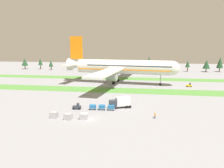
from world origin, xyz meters
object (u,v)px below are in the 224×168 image
object	(u,v)px
catering_truck	(120,102)
taxiway_marker_3	(118,92)
cargo_dolly_second	(102,107)
uld_container_0	(54,115)
taxiway_marker_0	(89,91)
taxiway_marker_1	(97,91)
taxiway_marker_2	(93,91)
airliner	(121,67)
ground_crew_marshaller	(115,101)
cargo_dolly_lead	(93,107)
pushback_tractor	(189,85)
cargo_dolly_third	(111,107)
uld_container_1	(84,116)
ground_crew_loader	(155,115)
uld_container_2	(68,117)
baggage_tug	(77,107)

from	to	relation	value
catering_truck	taxiway_marker_3	xyz separation A→B (m)	(-3.66, 23.04, -1.71)
cargo_dolly_second	taxiway_marker_3	world-z (taller)	cargo_dolly_second
uld_container_0	taxiway_marker_0	world-z (taller)	uld_container_0
taxiway_marker_0	taxiway_marker_1	bearing A→B (deg)	-1.92
taxiway_marker_1	taxiway_marker_2	xyz separation A→B (m)	(-2.27, 1.25, 0.05)
airliner	ground_crew_marshaller	bearing A→B (deg)	11.01
airliner	ground_crew_marshaller	world-z (taller)	airliner
taxiway_marker_2	cargo_dolly_lead	bearing A→B (deg)	-76.07
pushback_tractor	cargo_dolly_third	bearing A→B (deg)	150.70
taxiway_marker_0	taxiway_marker_2	distance (m)	1.80
taxiway_marker_3	pushback_tractor	bearing A→B (deg)	27.45
cargo_dolly_lead	cargo_dolly_second	size ratio (longest dim) A/B	1.00
uld_container_1	taxiway_marker_2	distance (m)	35.81
airliner	catering_truck	bearing A→B (deg)	13.73
cargo_dolly_second	ground_crew_marshaller	distance (m)	7.66
uld_container_1	taxiway_marker_2	xyz separation A→B (m)	(-6.17, 35.27, -0.51)
pushback_tractor	taxiway_marker_0	xyz separation A→B (m)	(-46.15, -18.31, -0.47)
ground_crew_loader	uld_container_2	world-z (taller)	ground_crew_loader
ground_crew_loader	taxiway_marker_0	world-z (taller)	ground_crew_loader
cargo_dolly_lead	taxiway_marker_0	world-z (taller)	cargo_dolly_lead
ground_crew_marshaller	uld_container_1	size ratio (longest dim) A/B	0.87
catering_truck	ground_crew_marshaller	world-z (taller)	catering_truck
airliner	uld_container_1	bearing A→B (deg)	3.72
pushback_tractor	taxiway_marker_1	size ratio (longest dim) A/B	5.28
uld_container_2	uld_container_1	bearing A→B (deg)	11.53
taxiway_marker_3	baggage_tug	bearing A→B (deg)	-110.24
taxiway_marker_3	catering_truck	bearing A→B (deg)	-80.96
pushback_tractor	taxiway_marker_2	bearing A→B (deg)	118.68
taxiway_marker_2	cargo_dolly_second	bearing A→B (deg)	-70.17
uld_container_0	taxiway_marker_2	bearing A→B (deg)	86.20
taxiway_marker_3	uld_container_1	bearing A→B (deg)	-98.23
cargo_dolly_second	uld_container_1	size ratio (longest dim) A/B	1.15
uld_container_2	cargo_dolly_third	bearing A→B (deg)	44.82
cargo_dolly_second	taxiway_marker_0	size ratio (longest dim) A/B	3.38
cargo_dolly_second	taxiway_marker_1	size ratio (longest dim) A/B	4.41
baggage_tug	uld_container_2	bearing A→B (deg)	179.48
cargo_dolly_second	baggage_tug	bearing A→B (deg)	90.00
cargo_dolly_third	taxiway_marker_1	xyz separation A→B (m)	(-10.04, 24.66, -0.66)
ground_crew_loader	uld_container_0	distance (m)	28.08
pushback_tractor	taxiway_marker_2	size ratio (longest dim) A/B	4.40
taxiway_marker_1	baggage_tug	bearing A→B (deg)	-91.73
cargo_dolly_second	uld_container_0	bearing A→B (deg)	124.69
uld_container_1	uld_container_2	world-z (taller)	uld_container_2
ground_crew_loader	uld_container_0	bearing A→B (deg)	123.22
catering_truck	taxiway_marker_2	bearing A→B (deg)	9.37
cargo_dolly_third	uld_container_1	xyz separation A→B (m)	(-6.14, -9.36, -0.09)
ground_crew_loader	taxiway_marker_3	xyz separation A→B (m)	(-14.24, 31.48, -0.70)
airliner	uld_container_0	xyz separation A→B (m)	(-12.46, -57.28, -8.21)
cargo_dolly_second	taxiway_marker_1	distance (m)	25.87
airliner	ground_crew_loader	world-z (taller)	airliner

